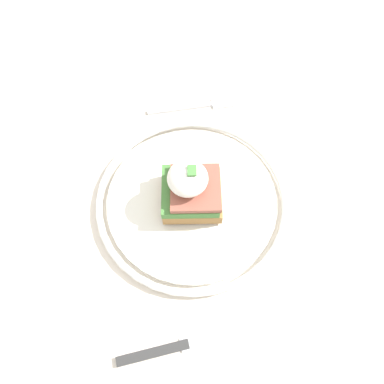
{
  "coord_description": "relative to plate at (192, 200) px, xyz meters",
  "views": [
    {
      "loc": [
        0.23,
        0.02,
        1.26
      ],
      "look_at": [
        -0.01,
        0.03,
        0.78
      ],
      "focal_mm": 35.0,
      "sensor_mm": 36.0,
      "label": 1
    }
  ],
  "objects": [
    {
      "name": "knife",
      "position": [
        0.2,
        -0.02,
        -0.01
      ],
      "size": [
        0.06,
        0.2,
        0.01
      ],
      "color": "#2D2D2D",
      "rests_on": "dining_table"
    },
    {
      "name": "dining_table",
      "position": [
        0.01,
        -0.03,
        -0.11
      ],
      "size": [
        1.09,
        0.88,
        0.74
      ],
      "color": "beige",
      "rests_on": "ground_plane"
    },
    {
      "name": "plate",
      "position": [
        0.0,
        0.0,
        0.0
      ],
      "size": [
        0.29,
        0.29,
        0.02
      ],
      "color": "silver",
      "rests_on": "dining_table"
    },
    {
      "name": "fork",
      "position": [
        -0.18,
        0.01,
        -0.01
      ],
      "size": [
        0.04,
        0.15,
        0.0
      ],
      "color": "silver",
      "rests_on": "dining_table"
    },
    {
      "name": "sandwich",
      "position": [
        0.0,
        -0.0,
        0.04
      ],
      "size": [
        0.08,
        0.08,
        0.08
      ],
      "color": "#9E703D",
      "rests_on": "plate"
    },
    {
      "name": "ground_plane",
      "position": [
        0.01,
        -0.03,
        -0.75
      ],
      "size": [
        6.0,
        6.0,
        0.0
      ],
      "primitive_type": "plane",
      "color": "#B2ADA3"
    }
  ]
}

